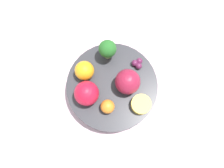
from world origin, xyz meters
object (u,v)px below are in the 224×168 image
object	(u,v)px
orange_front	(84,71)
grape_cluster	(138,63)
broccoli	(108,49)
orange_back	(107,106)
small_cup	(141,104)
apple_green	(128,82)
apple_red	(87,93)
bowl	(112,87)

from	to	relation	value
orange_front	grape_cluster	distance (m)	0.14
broccoli	orange_front	xyz separation A→B (m)	(0.05, 0.06, -0.02)
orange_back	small_cup	size ratio (longest dim) A/B	0.70
small_cup	apple_green	bearing A→B (deg)	-47.05
apple_red	small_cup	size ratio (longest dim) A/B	1.23
apple_red	grape_cluster	world-z (taller)	apple_red
apple_red	grape_cluster	size ratio (longest dim) A/B	1.98
apple_red	orange_front	size ratio (longest dim) A/B	1.24
broccoli	apple_red	xyz separation A→B (m)	(0.03, 0.12, -0.01)
orange_back	broccoli	bearing A→B (deg)	-79.72
apple_red	grape_cluster	bearing A→B (deg)	-136.00
apple_red	orange_back	distance (m)	0.06
grape_cluster	small_cup	world-z (taller)	small_cup
orange_front	apple_red	bearing A→B (deg)	108.05
apple_red	small_cup	xyz separation A→B (m)	(-0.13, -0.00, -0.02)
apple_green	grape_cluster	world-z (taller)	apple_green
grape_cluster	small_cup	size ratio (longest dim) A/B	0.62
apple_green	orange_front	bearing A→B (deg)	-5.70
broccoli	orange_back	bearing A→B (deg)	100.28
apple_green	orange_back	bearing A→B (deg)	60.27
apple_green	small_cup	world-z (taller)	apple_green
orange_back	apple_green	bearing A→B (deg)	-119.73
apple_green	grape_cluster	bearing A→B (deg)	-106.50
grape_cluster	bowl	bearing A→B (deg)	50.48
bowl	orange_back	bearing A→B (deg)	89.57
apple_green	grape_cluster	xyz separation A→B (m)	(-0.02, -0.06, -0.02)
apple_red	orange_back	bearing A→B (deg)	159.45
grape_cluster	orange_back	bearing A→B (deg)	66.24
orange_back	small_cup	distance (m)	0.08
apple_red	orange_back	world-z (taller)	apple_red
broccoli	grape_cluster	bearing A→B (deg)	172.15
broccoli	apple_red	distance (m)	0.12
small_cup	orange_front	bearing A→B (deg)	-20.21
broccoli	small_cup	bearing A→B (deg)	131.97
bowl	small_cup	world-z (taller)	small_cup
orange_back	grape_cluster	distance (m)	0.14
bowl	orange_back	world-z (taller)	orange_back
orange_front	orange_back	world-z (taller)	orange_front
broccoli	orange_back	distance (m)	0.14
broccoli	orange_front	distance (m)	0.08
bowl	broccoli	xyz separation A→B (m)	(0.03, -0.08, 0.06)
small_cup	broccoli	bearing A→B (deg)	-48.03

